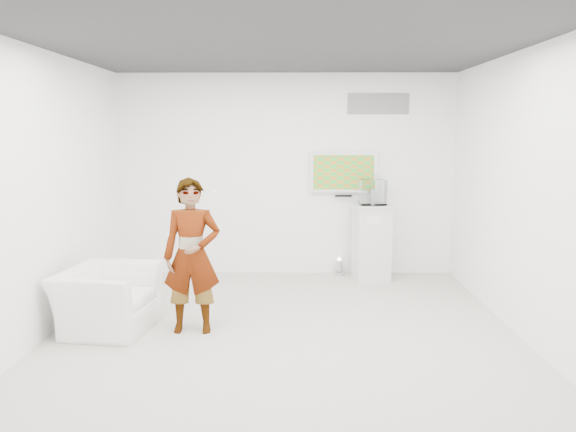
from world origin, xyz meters
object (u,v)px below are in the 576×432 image
at_px(person, 192,256).
at_px(floor_uplight, 339,267).
at_px(pedestal, 371,242).
at_px(tv, 343,172).
at_px(armchair, 107,299).

bearing_deg(person, floor_uplight, 51.00).
height_order(person, pedestal, person).
bearing_deg(tv, floor_uplight, -120.44).
xyz_separation_m(armchair, floor_uplight, (2.73, 2.36, -0.21)).
bearing_deg(floor_uplight, person, -126.34).
xyz_separation_m(person, armchair, (-0.95, 0.05, -0.50)).
xyz_separation_m(person, pedestal, (2.22, 2.20, -0.28)).
relative_size(person, floor_uplight, 6.52).
distance_m(person, pedestal, 3.14).
height_order(pedestal, floor_uplight, pedestal).
bearing_deg(pedestal, tv, 142.09).
distance_m(tv, floor_uplight, 1.43).
relative_size(pedestal, floor_uplight, 4.32).
distance_m(pedestal, floor_uplight, 0.65).
bearing_deg(tv, armchair, -138.57).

